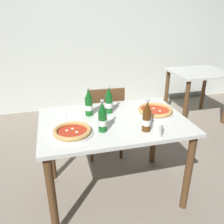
{
  "coord_description": "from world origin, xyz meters",
  "views": [
    {
      "loc": [
        -0.44,
        -1.66,
        1.58
      ],
      "look_at": [
        0.0,
        0.05,
        0.8
      ],
      "focal_mm": 37.28,
      "sensor_mm": 36.0,
      "label": 1
    }
  ],
  "objects_px": {
    "beer_bottle_left": "(89,104)",
    "beer_bottle_center": "(147,118)",
    "dining_table_main": "(113,132)",
    "pizza_margherita_near": "(155,111)",
    "beer_bottle_right": "(109,101)",
    "beer_bottle_extra": "(103,118)",
    "chair_behind_table": "(105,118)",
    "pizza_marinara_far": "(72,132)",
    "paper_cup": "(158,129)",
    "dining_table_background": "(198,82)",
    "napkin_with_cutlery": "(68,117)"
  },
  "relations": [
    {
      "from": "pizza_marinara_far",
      "to": "beer_bottle_left",
      "type": "distance_m",
      "value": 0.36
    },
    {
      "from": "beer_bottle_right",
      "to": "beer_bottle_extra",
      "type": "distance_m",
      "value": 0.34
    },
    {
      "from": "beer_bottle_center",
      "to": "beer_bottle_extra",
      "type": "xyz_separation_m",
      "value": [
        -0.32,
        0.08,
        0.0
      ]
    },
    {
      "from": "pizza_margherita_near",
      "to": "pizza_marinara_far",
      "type": "xyz_separation_m",
      "value": [
        -0.74,
        -0.2,
        0.0
      ]
    },
    {
      "from": "beer_bottle_center",
      "to": "beer_bottle_right",
      "type": "bearing_deg",
      "value": 115.57
    },
    {
      "from": "pizza_margherita_near",
      "to": "beer_bottle_center",
      "type": "bearing_deg",
      "value": -125.38
    },
    {
      "from": "beer_bottle_right",
      "to": "beer_bottle_extra",
      "type": "xyz_separation_m",
      "value": [
        -0.13,
        -0.32,
        0.0
      ]
    },
    {
      "from": "napkin_with_cutlery",
      "to": "beer_bottle_extra",
      "type": "bearing_deg",
      "value": -52.92
    },
    {
      "from": "pizza_marinara_far",
      "to": "dining_table_background",
      "type": "bearing_deg",
      "value": 35.54
    },
    {
      "from": "dining_table_background",
      "to": "pizza_margherita_near",
      "type": "height_order",
      "value": "pizza_margherita_near"
    },
    {
      "from": "beer_bottle_center",
      "to": "beer_bottle_right",
      "type": "relative_size",
      "value": 1.0
    },
    {
      "from": "dining_table_main",
      "to": "dining_table_background",
      "type": "distance_m",
      "value": 2.08
    },
    {
      "from": "chair_behind_table",
      "to": "beer_bottle_left",
      "type": "distance_m",
      "value": 0.64
    },
    {
      "from": "beer_bottle_left",
      "to": "beer_bottle_right",
      "type": "relative_size",
      "value": 1.0
    },
    {
      "from": "dining_table_main",
      "to": "beer_bottle_left",
      "type": "relative_size",
      "value": 4.86
    },
    {
      "from": "beer_bottle_right",
      "to": "beer_bottle_left",
      "type": "bearing_deg",
      "value": -176.83
    },
    {
      "from": "beer_bottle_extra",
      "to": "paper_cup",
      "type": "distance_m",
      "value": 0.41
    },
    {
      "from": "dining_table_main",
      "to": "pizza_margherita_near",
      "type": "xyz_separation_m",
      "value": [
        0.39,
        0.05,
        0.13
      ]
    },
    {
      "from": "dining_table_main",
      "to": "pizza_marinara_far",
      "type": "bearing_deg",
      "value": -156.2
    },
    {
      "from": "dining_table_background",
      "to": "pizza_margherita_near",
      "type": "distance_m",
      "value": 1.76
    },
    {
      "from": "pizza_margherita_near",
      "to": "beer_bottle_right",
      "type": "distance_m",
      "value": 0.41
    },
    {
      "from": "dining_table_main",
      "to": "beer_bottle_center",
      "type": "bearing_deg",
      "value": -51.28
    },
    {
      "from": "pizza_margherita_near",
      "to": "napkin_with_cutlery",
      "type": "bearing_deg",
      "value": 172.67
    },
    {
      "from": "dining_table_background",
      "to": "pizza_marinara_far",
      "type": "height_order",
      "value": "pizza_marinara_far"
    },
    {
      "from": "beer_bottle_left",
      "to": "napkin_with_cutlery",
      "type": "xyz_separation_m",
      "value": [
        -0.18,
        -0.0,
        -0.1
      ]
    },
    {
      "from": "beer_bottle_left",
      "to": "beer_bottle_extra",
      "type": "distance_m",
      "value": 0.31
    },
    {
      "from": "dining_table_main",
      "to": "chair_behind_table",
      "type": "distance_m",
      "value": 0.63
    },
    {
      "from": "dining_table_background",
      "to": "beer_bottle_center",
      "type": "distance_m",
      "value": 2.11
    },
    {
      "from": "beer_bottle_extra",
      "to": "paper_cup",
      "type": "height_order",
      "value": "beer_bottle_extra"
    },
    {
      "from": "dining_table_main",
      "to": "paper_cup",
      "type": "bearing_deg",
      "value": -53.28
    },
    {
      "from": "chair_behind_table",
      "to": "pizza_marinara_far",
      "type": "xyz_separation_m",
      "value": [
        -0.41,
        -0.76,
        0.29
      ]
    },
    {
      "from": "dining_table_main",
      "to": "chair_behind_table",
      "type": "relative_size",
      "value": 1.41
    },
    {
      "from": "beer_bottle_left",
      "to": "paper_cup",
      "type": "xyz_separation_m",
      "value": [
        0.42,
        -0.47,
        -0.06
      ]
    },
    {
      "from": "chair_behind_table",
      "to": "napkin_with_cutlery",
      "type": "distance_m",
      "value": 0.68
    },
    {
      "from": "pizza_marinara_far",
      "to": "beer_bottle_right",
      "type": "relative_size",
      "value": 1.22
    },
    {
      "from": "beer_bottle_right",
      "to": "beer_bottle_extra",
      "type": "bearing_deg",
      "value": -111.77
    },
    {
      "from": "dining_table_background",
      "to": "napkin_with_cutlery",
      "type": "distance_m",
      "value": 2.3
    },
    {
      "from": "beer_bottle_extra",
      "to": "beer_bottle_center",
      "type": "bearing_deg",
      "value": -13.46
    },
    {
      "from": "pizza_margherita_near",
      "to": "paper_cup",
      "type": "relative_size",
      "value": 3.46
    },
    {
      "from": "dining_table_main",
      "to": "pizza_margherita_near",
      "type": "distance_m",
      "value": 0.42
    },
    {
      "from": "beer_bottle_left",
      "to": "beer_bottle_center",
      "type": "distance_m",
      "value": 0.53
    },
    {
      "from": "chair_behind_table",
      "to": "beer_bottle_center",
      "type": "distance_m",
      "value": 0.93
    },
    {
      "from": "beer_bottle_left",
      "to": "beer_bottle_center",
      "type": "bearing_deg",
      "value": -46.3
    },
    {
      "from": "napkin_with_cutlery",
      "to": "paper_cup",
      "type": "relative_size",
      "value": 2.03
    },
    {
      "from": "pizza_marinara_far",
      "to": "beer_bottle_right",
      "type": "height_order",
      "value": "beer_bottle_right"
    },
    {
      "from": "beer_bottle_right",
      "to": "paper_cup",
      "type": "relative_size",
      "value": 2.6
    },
    {
      "from": "beer_bottle_extra",
      "to": "paper_cup",
      "type": "relative_size",
      "value": 2.6
    },
    {
      "from": "beer_bottle_extra",
      "to": "napkin_with_cutlery",
      "type": "bearing_deg",
      "value": 127.08
    },
    {
      "from": "pizza_marinara_far",
      "to": "beer_bottle_left",
      "type": "bearing_deg",
      "value": 60.12
    },
    {
      "from": "dining_table_main",
      "to": "chair_behind_table",
      "type": "bearing_deg",
      "value": 84.3
    }
  ]
}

